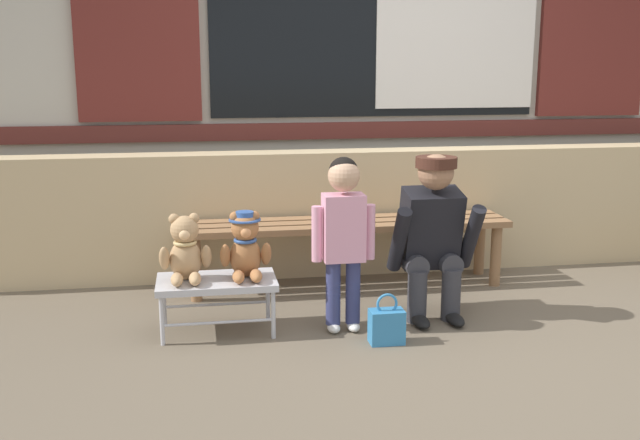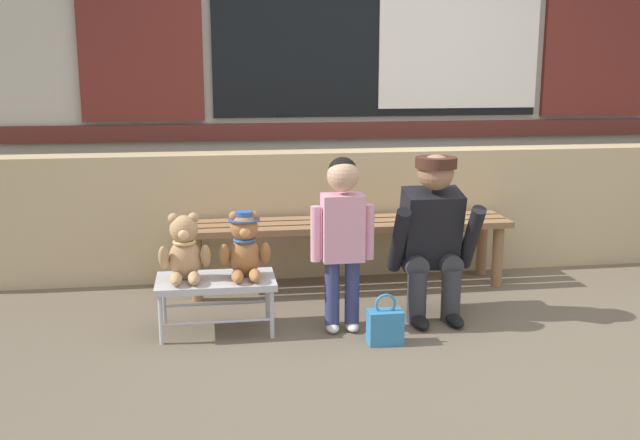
% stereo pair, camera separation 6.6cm
% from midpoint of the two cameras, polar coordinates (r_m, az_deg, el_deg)
% --- Properties ---
extents(ground_plane, '(60.00, 60.00, 0.00)m').
position_cam_midpoint_polar(ground_plane, '(4.02, 10.72, -9.27)').
color(ground_plane, brown).
extents(brick_low_wall, '(6.65, 0.25, 0.85)m').
position_cam_midpoint_polar(brick_low_wall, '(5.21, 5.76, 0.74)').
color(brick_low_wall, tan).
rests_on(brick_low_wall, ground).
extents(shop_facade, '(6.78, 0.26, 3.25)m').
position_cam_midpoint_polar(shop_facade, '(5.61, 4.74, 14.07)').
color(shop_facade, '#B7B2A3').
rests_on(shop_facade, ground).
extents(wooden_bench_long, '(2.10, 0.40, 0.44)m').
position_cam_midpoint_polar(wooden_bench_long, '(4.79, 2.54, -0.86)').
color(wooden_bench_long, '#8E6642').
rests_on(wooden_bench_long, ground).
extents(small_display_bench, '(0.64, 0.36, 0.30)m').
position_cam_midpoint_polar(small_display_bench, '(4.06, -7.55, -4.93)').
color(small_display_bench, '#BCBCC1').
rests_on(small_display_bench, ground).
extents(teddy_bear_plain, '(0.28, 0.26, 0.36)m').
position_cam_midpoint_polar(teddy_bear_plain, '(4.01, -9.91, -2.30)').
color(teddy_bear_plain, tan).
rests_on(teddy_bear_plain, small_display_bench).
extents(teddy_bear_with_hat, '(0.28, 0.27, 0.36)m').
position_cam_midpoint_polar(teddy_bear_with_hat, '(4.01, -5.35, -2.03)').
color(teddy_bear_with_hat, '#A86B3D').
rests_on(teddy_bear_with_hat, small_display_bench).
extents(child_standing, '(0.35, 0.18, 0.96)m').
position_cam_midpoint_polar(child_standing, '(3.96, 2.23, -0.41)').
color(child_standing, navy).
rests_on(child_standing, ground).
extents(adult_crouching, '(0.50, 0.49, 0.95)m').
position_cam_midpoint_polar(adult_crouching, '(4.25, 9.13, -1.20)').
color(adult_crouching, '#333338').
rests_on(adult_crouching, ground).
extents(handbag_on_ground, '(0.18, 0.11, 0.27)m').
position_cam_midpoint_polar(handbag_on_ground, '(3.93, 5.52, -8.11)').
color(handbag_on_ground, teal).
rests_on(handbag_on_ground, ground).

